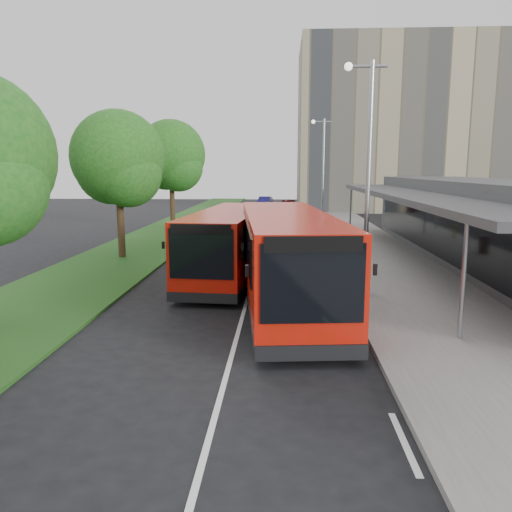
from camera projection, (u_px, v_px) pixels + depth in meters
The scene contains 17 objects.
ground at pixel (245, 309), 16.42m from camera, with size 120.00×120.00×0.00m, color black.
pavement at pixel (349, 232), 35.77m from camera, with size 5.00×80.00×0.15m, color slate.
grass_verge at pixel (170, 231), 36.46m from camera, with size 5.00×80.00×0.10m, color #204917.
lane_centre_line at pixel (263, 242), 31.18m from camera, with size 0.12×70.00×0.01m, color silver.
kerb_dashes at pixel (312, 234), 34.94m from camera, with size 0.12×56.00×0.01m.
office_block at pixel (398, 128), 55.45m from camera, with size 22.00×12.00×18.00m, color tan.
station_building at pixel (488, 223), 23.37m from camera, with size 7.70×26.00×4.00m.
tree_mid at pixel (118, 163), 24.87m from camera, with size 4.64×4.64×7.45m.
tree_far at pixel (171, 159), 36.60m from camera, with size 5.05×5.05×8.11m.
lamp_post_near at pixel (366, 164), 17.36m from camera, with size 1.44×0.28×8.00m.
lamp_post_far at pixel (322, 166), 37.03m from camera, with size 1.44×0.28×8.00m.
bus_main at pixel (286, 259), 16.51m from camera, with size 3.86×11.21×3.12m.
bus_second at pixel (229, 243), 20.95m from camera, with size 3.29×10.14×2.82m.
litter_bin at pixel (355, 244), 26.56m from camera, with size 0.51×0.51×0.93m, color #3D2119.
bollard at pixel (333, 230), 32.80m from camera, with size 0.14×0.14×0.86m, color yellow.
car_near at pixel (289, 205), 54.91m from camera, with size 1.56×3.89×1.32m, color #570C13.
car_far at pixel (265, 202), 59.41m from camera, with size 1.37×3.93×1.29m, color navy.
Camera 1 is at (1.22, -15.84, 4.54)m, focal length 35.00 mm.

